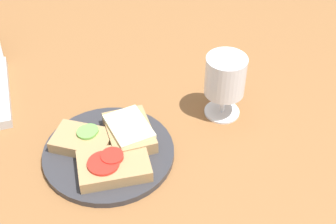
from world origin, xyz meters
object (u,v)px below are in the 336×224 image
Objects in this scene: sandwich_with_cheese at (129,131)px; sandwich_with_cucumber at (83,140)px; plate at (109,153)px; sandwich_with_tomato at (111,166)px; wine_glass at (225,79)px.

sandwich_with_cheese reaches higher than sandwich_with_cucumber.
plate is 1.87× the size of sandwich_with_tomato.
plate is at bearing -154.67° from sandwich_with_cheese.
plate is 1.80× the size of wine_glass.
wine_glass is (26.36, 1.79, 5.68)cm from sandwich_with_cucumber.
sandwich_with_cucumber is at bearing 114.34° from sandwich_with_tomato.
sandwich_with_cheese is 0.83× the size of wine_glass.
wine_glass is (23.04, 9.12, 5.58)cm from sandwich_with_tomato.
sandwich_with_tomato is at bearing -125.16° from sandwich_with_cheese.
sandwich_with_cucumber reaches higher than plate.
plate is 4.92cm from sandwich_with_cucumber.
sandwich_with_tomato is at bearing -65.66° from sandwich_with_cucumber.
plate is 2.17× the size of sandwich_with_cheese.
wine_glass reaches higher than sandwich_with_cucumber.
plate is at bearing -168.76° from wine_glass.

